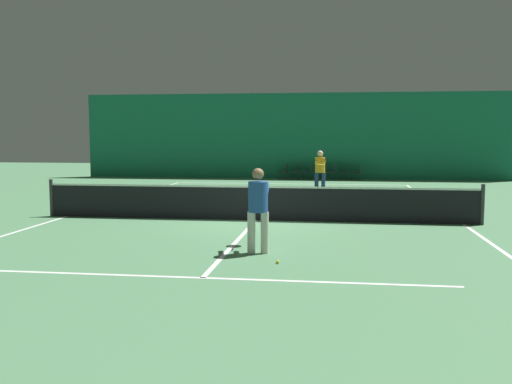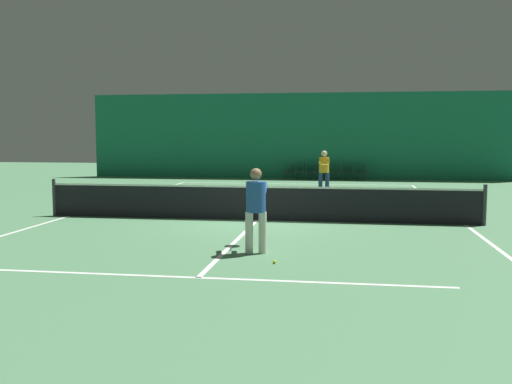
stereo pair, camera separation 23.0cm
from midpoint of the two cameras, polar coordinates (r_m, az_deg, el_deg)
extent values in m
plane|color=#4C7F56|center=(15.67, -0.44, -2.85)|extent=(60.00, 60.00, 0.00)
cube|color=#196B4C|center=(30.61, 3.67, 5.61)|extent=(23.00, 0.12, 4.56)
cube|color=white|center=(27.42, 3.13, 0.83)|extent=(11.00, 0.10, 0.00)
cube|color=white|center=(21.97, 1.96, -0.38)|extent=(8.25, 0.10, 0.00)
cube|color=white|center=(9.50, -6.05, -8.54)|extent=(8.25, 0.10, 0.00)
cube|color=white|center=(17.33, -18.76, -2.33)|extent=(0.10, 23.80, 0.00)
cube|color=white|center=(15.85, 19.68, -3.08)|extent=(0.10, 23.80, 0.00)
cube|color=white|center=(15.67, -0.44, -2.84)|extent=(0.10, 12.80, 0.00)
cube|color=black|center=(15.60, -0.44, -1.13)|extent=(11.90, 0.02, 0.95)
cube|color=white|center=(15.56, -0.44, 0.52)|extent=(11.90, 0.02, 0.05)
cylinder|color=#333338|center=(17.47, -20.14, -0.55)|extent=(0.10, 0.10, 1.07)
cylinder|color=#333338|center=(15.88, 21.33, -1.18)|extent=(0.10, 0.10, 1.07)
cylinder|color=beige|center=(11.29, -1.05, -4.08)|extent=(0.17, 0.17, 0.83)
cylinder|color=beige|center=(11.28, 0.29, -4.09)|extent=(0.17, 0.17, 0.83)
cylinder|color=#234C99|center=(11.18, -0.38, -0.48)|extent=(0.42, 0.42, 0.60)
sphere|color=#936B4C|center=(11.14, -0.39, 1.81)|extent=(0.23, 0.23, 0.23)
cylinder|color=#234C99|center=(11.45, -1.10, 0.35)|extent=(0.15, 0.58, 0.24)
cylinder|color=#234C99|center=(11.43, 0.45, 0.34)|extent=(0.15, 0.58, 0.24)
cylinder|color=black|center=(11.87, -0.23, 0.18)|extent=(0.06, 0.31, 0.03)
torus|color=black|center=(12.17, -0.16, 0.32)|extent=(0.36, 0.36, 0.03)
cylinder|color=silver|center=(12.17, -0.16, 0.32)|extent=(0.30, 0.30, 0.00)
cylinder|color=navy|center=(22.93, 6.46, 0.89)|extent=(0.17, 0.17, 0.84)
cylinder|color=navy|center=(22.92, 5.79, 0.90)|extent=(0.17, 0.17, 0.84)
cylinder|color=gold|center=(22.88, 6.14, 2.71)|extent=(0.42, 0.42, 0.61)
sphere|color=beige|center=(22.86, 6.16, 3.85)|extent=(0.23, 0.23, 0.23)
cylinder|color=gold|center=(22.60, 6.57, 3.02)|extent=(0.13, 0.58, 0.25)
cylinder|color=gold|center=(22.59, 5.77, 3.03)|extent=(0.13, 0.58, 0.25)
cylinder|color=black|center=(22.17, 6.19, 2.78)|extent=(0.05, 0.31, 0.03)
torus|color=gold|center=(21.86, 6.22, 2.74)|extent=(0.35, 0.35, 0.03)
cylinder|color=silver|center=(21.86, 6.22, 2.74)|extent=(0.29, 0.29, 0.00)
cylinder|color=#2D2D2D|center=(30.39, 2.20, 1.68)|extent=(0.03, 0.03, 0.39)
cylinder|color=#2D2D2D|center=(30.01, 2.13, 1.63)|extent=(0.03, 0.03, 0.39)
cylinder|color=#2D2D2D|center=(30.36, 2.92, 1.67)|extent=(0.03, 0.03, 0.39)
cylinder|color=#2D2D2D|center=(29.98, 2.85, 1.62)|extent=(0.03, 0.03, 0.39)
cube|color=#232328|center=(30.17, 2.53, 2.07)|extent=(0.44, 0.44, 0.05)
cube|color=#232328|center=(30.14, 2.91, 2.49)|extent=(0.04, 0.44, 0.40)
cylinder|color=#2D2D2D|center=(30.34, 3.38, 1.66)|extent=(0.03, 0.03, 0.39)
cylinder|color=#2D2D2D|center=(29.96, 3.32, 1.61)|extent=(0.03, 0.03, 0.39)
cylinder|color=#2D2D2D|center=(30.31, 4.09, 1.66)|extent=(0.03, 0.03, 0.39)
cylinder|color=#2D2D2D|center=(29.93, 4.05, 1.61)|extent=(0.03, 0.03, 0.39)
cube|color=#232328|center=(30.12, 3.71, 2.05)|extent=(0.44, 0.44, 0.05)
cube|color=#232328|center=(30.09, 4.10, 2.48)|extent=(0.04, 0.44, 0.40)
cylinder|color=#2D2D2D|center=(30.29, 4.56, 1.65)|extent=(0.03, 0.03, 0.39)
cylinder|color=#2D2D2D|center=(29.92, 4.52, 1.60)|extent=(0.03, 0.03, 0.39)
cylinder|color=#2D2D2D|center=(30.28, 5.28, 1.64)|extent=(0.03, 0.03, 0.39)
cylinder|color=#2D2D2D|center=(29.90, 5.24, 1.59)|extent=(0.03, 0.03, 0.39)
cube|color=#232328|center=(30.08, 4.90, 2.04)|extent=(0.44, 0.44, 0.05)
cube|color=#232328|center=(30.06, 5.29, 2.46)|extent=(0.04, 0.44, 0.40)
cylinder|color=#2D2D2D|center=(30.27, 5.74, 1.64)|extent=(0.03, 0.03, 0.39)
cylinder|color=#2D2D2D|center=(29.89, 5.71, 1.59)|extent=(0.03, 0.03, 0.39)
cylinder|color=#2D2D2D|center=(30.25, 6.46, 1.63)|extent=(0.03, 0.03, 0.39)
cylinder|color=#2D2D2D|center=(29.88, 6.44, 1.58)|extent=(0.03, 0.03, 0.39)
cube|color=#232328|center=(30.06, 6.09, 2.02)|extent=(0.44, 0.44, 0.05)
cube|color=#232328|center=(30.04, 6.48, 2.45)|extent=(0.04, 0.44, 0.40)
cylinder|color=#2D2D2D|center=(30.25, 6.93, 1.62)|extent=(0.03, 0.03, 0.39)
cylinder|color=#2D2D2D|center=(29.87, 6.91, 1.57)|extent=(0.03, 0.03, 0.39)
cylinder|color=#2D2D2D|center=(30.25, 7.65, 1.61)|extent=(0.03, 0.03, 0.39)
cylinder|color=#2D2D2D|center=(29.87, 7.64, 1.56)|extent=(0.03, 0.03, 0.39)
cube|color=#232328|center=(30.04, 7.29, 2.01)|extent=(0.44, 0.44, 0.05)
cube|color=#232328|center=(30.03, 7.68, 2.43)|extent=(0.04, 0.44, 0.40)
cylinder|color=#2D2D2D|center=(30.25, 8.11, 1.61)|extent=(0.03, 0.03, 0.39)
cylinder|color=#2D2D2D|center=(29.87, 8.12, 1.55)|extent=(0.03, 0.03, 0.39)
cylinder|color=#2D2D2D|center=(30.25, 8.83, 1.60)|extent=(0.03, 0.03, 0.39)
cylinder|color=#2D2D2D|center=(29.87, 8.84, 1.54)|extent=(0.03, 0.03, 0.39)
cube|color=#232328|center=(30.04, 8.48, 1.99)|extent=(0.44, 0.44, 0.05)
cube|color=#232328|center=(30.03, 8.87, 2.42)|extent=(0.04, 0.44, 0.40)
cylinder|color=#2D2D2D|center=(30.26, 9.30, 1.59)|extent=(0.03, 0.03, 0.39)
cylinder|color=#2D2D2D|center=(29.88, 9.32, 1.54)|extent=(0.03, 0.03, 0.39)
cylinder|color=#2D2D2D|center=(30.27, 10.02, 1.58)|extent=(0.03, 0.03, 0.39)
cylinder|color=#2D2D2D|center=(29.89, 10.04, 1.53)|extent=(0.03, 0.03, 0.39)
cube|color=#232328|center=(30.06, 9.68, 1.98)|extent=(0.44, 0.44, 0.05)
cube|color=#232328|center=(30.05, 10.06, 2.40)|extent=(0.04, 0.44, 0.40)
sphere|color=#D1DB33|center=(10.46, 1.54, -6.99)|extent=(0.07, 0.07, 0.07)
camera|label=1|loc=(0.11, -90.48, -0.05)|focal=40.00mm
camera|label=2|loc=(0.11, 89.52, 0.05)|focal=40.00mm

